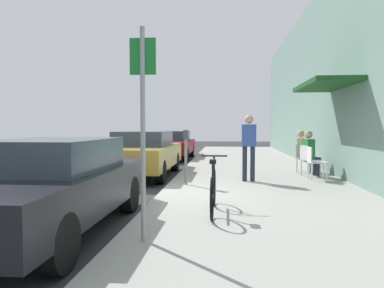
% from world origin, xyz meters
% --- Properties ---
extents(ground_plane, '(60.00, 60.00, 0.00)m').
position_xyz_m(ground_plane, '(0.00, 0.00, 0.00)').
color(ground_plane, '#2D2D30').
extents(sidewalk_slab, '(4.50, 32.00, 0.12)m').
position_xyz_m(sidewalk_slab, '(2.25, 2.00, 0.06)').
color(sidewalk_slab, '#9E9B93').
rests_on(sidewalk_slab, ground_plane).
extents(building_facade, '(1.40, 32.00, 6.12)m').
position_xyz_m(building_facade, '(4.65, 2.00, 3.06)').
color(building_facade, gray).
rests_on(building_facade, ground_plane).
extents(parked_car_0, '(1.80, 4.40, 1.34)m').
position_xyz_m(parked_car_0, '(-1.10, -2.41, 0.70)').
color(parked_car_0, black).
rests_on(parked_car_0, ground_plane).
extents(parked_car_1, '(1.80, 4.40, 1.38)m').
position_xyz_m(parked_car_1, '(-1.10, 3.48, 0.72)').
color(parked_car_1, '#A58433').
rests_on(parked_car_1, ground_plane).
extents(parked_car_2, '(1.80, 4.40, 1.32)m').
position_xyz_m(parked_car_2, '(-1.10, 9.54, 0.69)').
color(parked_car_2, maroon).
rests_on(parked_car_2, ground_plane).
extents(parking_meter, '(0.12, 0.10, 1.32)m').
position_xyz_m(parking_meter, '(0.45, 1.31, 0.89)').
color(parking_meter, slate).
rests_on(parking_meter, sidewalk_slab).
extents(street_sign, '(0.32, 0.06, 2.60)m').
position_xyz_m(street_sign, '(0.40, -3.02, 1.64)').
color(street_sign, gray).
rests_on(street_sign, sidewalk_slab).
extents(bicycle_0, '(0.46, 1.71, 0.90)m').
position_xyz_m(bicycle_0, '(1.20, -1.48, 0.48)').
color(bicycle_0, black).
rests_on(bicycle_0, sidewalk_slab).
extents(cafe_chair_0, '(0.45, 0.45, 0.87)m').
position_xyz_m(cafe_chair_0, '(3.73, 2.37, 0.62)').
color(cafe_chair_0, silver).
rests_on(cafe_chair_0, sidewalk_slab).
extents(cafe_chair_1, '(0.54, 0.54, 0.87)m').
position_xyz_m(cafe_chair_1, '(3.74, 3.11, 0.62)').
color(cafe_chair_1, silver).
rests_on(cafe_chair_1, sidewalk_slab).
extents(seated_patron_1, '(0.50, 0.45, 1.29)m').
position_xyz_m(seated_patron_1, '(3.79, 3.12, 0.82)').
color(seated_patron_1, '#232838').
rests_on(seated_patron_1, sidewalk_slab).
extents(cafe_chair_2, '(0.52, 0.52, 0.87)m').
position_xyz_m(cafe_chair_2, '(3.74, 4.14, 0.62)').
color(cafe_chair_2, silver).
rests_on(cafe_chair_2, sidewalk_slab).
extents(seated_patron_2, '(0.48, 0.43, 1.29)m').
position_xyz_m(seated_patron_2, '(3.79, 4.13, 0.82)').
color(seated_patron_2, '#232838').
rests_on(seated_patron_2, sidewalk_slab).
extents(pedestrian_standing, '(0.36, 0.22, 1.70)m').
position_xyz_m(pedestrian_standing, '(2.00, 1.98, 1.12)').
color(pedestrian_standing, '#232838').
rests_on(pedestrian_standing, sidewalk_slab).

